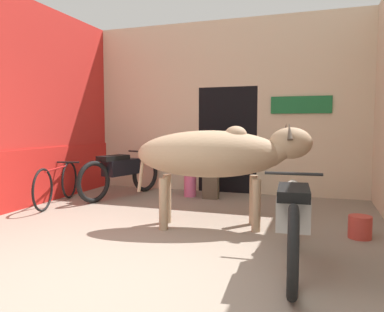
{
  "coord_description": "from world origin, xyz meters",
  "views": [
    {
      "loc": [
        1.73,
        -2.62,
        1.3
      ],
      "look_at": [
        0.17,
        1.98,
        0.9
      ],
      "focal_mm": 35.0,
      "sensor_mm": 36.0,
      "label": 1
    }
  ],
  "objects_px": {
    "plastic_stool": "(190,183)",
    "motorcycle_near": "(293,217)",
    "cow": "(219,154)",
    "bicycle": "(57,184)",
    "motorcycle_far": "(121,171)",
    "bucket": "(360,227)",
    "shopkeeper_seated": "(213,162)"
  },
  "relations": [
    {
      "from": "motorcycle_far",
      "to": "motorcycle_near",
      "type": "bearing_deg",
      "value": -38.39
    },
    {
      "from": "motorcycle_near",
      "to": "plastic_stool",
      "type": "height_order",
      "value": "motorcycle_near"
    },
    {
      "from": "bucket",
      "to": "cow",
      "type": "bearing_deg",
      "value": -177.89
    },
    {
      "from": "shopkeeper_seated",
      "to": "plastic_stool",
      "type": "relative_size",
      "value": 2.69
    },
    {
      "from": "cow",
      "to": "shopkeeper_seated",
      "type": "xyz_separation_m",
      "value": [
        -0.59,
        1.84,
        -0.29
      ]
    },
    {
      "from": "plastic_stool",
      "to": "bucket",
      "type": "height_order",
      "value": "plastic_stool"
    },
    {
      "from": "cow",
      "to": "motorcycle_far",
      "type": "relative_size",
      "value": 1.14
    },
    {
      "from": "cow",
      "to": "shopkeeper_seated",
      "type": "height_order",
      "value": "cow"
    },
    {
      "from": "plastic_stool",
      "to": "motorcycle_near",
      "type": "bearing_deg",
      "value": -55.82
    },
    {
      "from": "motorcycle_far",
      "to": "bucket",
      "type": "relative_size",
      "value": 7.58
    },
    {
      "from": "motorcycle_near",
      "to": "bicycle",
      "type": "xyz_separation_m",
      "value": [
        -3.85,
        1.6,
        -0.13
      ]
    },
    {
      "from": "motorcycle_near",
      "to": "plastic_stool",
      "type": "bearing_deg",
      "value": 124.18
    },
    {
      "from": "motorcycle_near",
      "to": "motorcycle_far",
      "type": "bearing_deg",
      "value": 141.61
    },
    {
      "from": "bicycle",
      "to": "shopkeeper_seated",
      "type": "xyz_separation_m",
      "value": [
        2.27,
        1.35,
        0.3
      ]
    },
    {
      "from": "bicycle",
      "to": "motorcycle_far",
      "type": "bearing_deg",
      "value": 53.02
    },
    {
      "from": "bucket",
      "to": "shopkeeper_seated",
      "type": "bearing_deg",
      "value": 141.74
    },
    {
      "from": "motorcycle_near",
      "to": "cow",
      "type": "bearing_deg",
      "value": 131.59
    },
    {
      "from": "cow",
      "to": "motorcycle_far",
      "type": "xyz_separation_m",
      "value": [
        -2.18,
        1.4,
        -0.47
      ]
    },
    {
      "from": "shopkeeper_seated",
      "to": "bucket",
      "type": "height_order",
      "value": "shopkeeper_seated"
    },
    {
      "from": "bucket",
      "to": "motorcycle_far",
      "type": "bearing_deg",
      "value": 160.79
    },
    {
      "from": "shopkeeper_seated",
      "to": "bicycle",
      "type": "bearing_deg",
      "value": -149.37
    },
    {
      "from": "motorcycle_far",
      "to": "plastic_stool",
      "type": "height_order",
      "value": "motorcycle_far"
    },
    {
      "from": "motorcycle_far",
      "to": "shopkeeper_seated",
      "type": "relative_size",
      "value": 1.63
    },
    {
      "from": "cow",
      "to": "bucket",
      "type": "xyz_separation_m",
      "value": [
        1.66,
        0.06,
        -0.8
      ]
    },
    {
      "from": "plastic_stool",
      "to": "bucket",
      "type": "bearing_deg",
      "value": -33.47
    },
    {
      "from": "cow",
      "to": "motorcycle_far",
      "type": "height_order",
      "value": "cow"
    },
    {
      "from": "cow",
      "to": "shopkeeper_seated",
      "type": "bearing_deg",
      "value": 107.86
    },
    {
      "from": "bicycle",
      "to": "shopkeeper_seated",
      "type": "relative_size",
      "value": 1.35
    },
    {
      "from": "cow",
      "to": "bicycle",
      "type": "xyz_separation_m",
      "value": [
        -2.87,
        0.5,
        -0.59
      ]
    },
    {
      "from": "bicycle",
      "to": "plastic_stool",
      "type": "distance_m",
      "value": 2.29
    },
    {
      "from": "bicycle",
      "to": "bucket",
      "type": "distance_m",
      "value": 4.55
    },
    {
      "from": "motorcycle_near",
      "to": "plastic_stool",
      "type": "relative_size",
      "value": 4.42
    }
  ]
}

